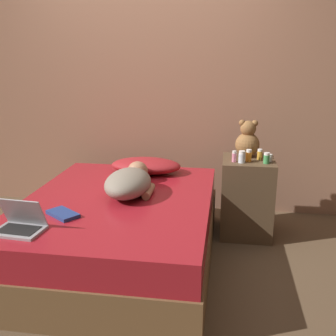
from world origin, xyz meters
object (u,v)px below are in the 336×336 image
pillow (146,166)px  bottle_orange (249,156)px  teddy_bear (247,141)px  bottle_green (267,158)px  bottle_clear (242,157)px  book (63,214)px  bottle_pink (234,157)px  laptop (20,224)px  person_lying (130,182)px  bottle_white (270,158)px  bottle_amber (260,154)px

pillow → bottle_orange: bearing=-7.5°
pillow → teddy_bear: size_ratio=1.97×
bottle_green → bottle_orange: bearing=164.2°
pillow → bottle_clear: bottle_clear is taller
pillow → bottle_clear: 0.86m
bottle_orange → book: bearing=-143.2°
bottle_pink → laptop: bearing=-137.9°
person_lying → laptop: (-0.49, -0.75, -0.05)m
teddy_bear → bottle_pink: teddy_bear is taller
laptop → bottle_clear: bottle_clear is taller
person_lying → bottle_white: (1.07, 0.46, 0.11)m
teddy_bear → book: teddy_bear is taller
person_lying → bottle_pink: bearing=26.6°
pillow → teddy_bear: teddy_bear is taller
pillow → person_lying: bearing=-91.0°
teddy_bear → bottle_amber: teddy_bear is taller
bottle_white → bottle_green: size_ratio=0.70×
bottle_amber → bottle_clear: 0.20m
bottle_amber → bottle_orange: bearing=-139.4°
laptop → bottle_pink: (1.27, 1.15, 0.17)m
bottle_orange → book: 1.56m
bottle_clear → bottle_pink: bearing=166.2°
person_lying → bottle_amber: size_ratio=7.75×
bottle_clear → bottle_white: bearing=17.1°
pillow → book: pillow is taller
bottle_white → bottle_orange: 0.17m
bottle_orange → person_lying: bearing=-154.2°
laptop → bottle_white: size_ratio=4.76×
pillow → bottle_orange: (0.89, -0.12, 0.16)m
bottle_white → bottle_orange: (-0.17, -0.02, 0.02)m
laptop → bottle_green: (1.53, 1.14, 0.17)m
laptop → bottle_white: (1.56, 1.20, 0.16)m
bottle_white → book: bottle_white is taller
teddy_bear → bottle_clear: bearing=-102.3°
bottle_orange → bottle_white: bearing=7.7°
bottle_orange → bottle_pink: 0.12m
bottle_orange → bottle_green: bottle_orange is taller
bottle_orange → book: bottle_orange is taller
pillow → bottle_amber: 1.00m
bottle_pink → bottle_clear: size_ratio=0.95×
bottle_green → bottle_clear: (-0.20, -0.01, 0.00)m
bottle_amber → bottle_green: bearing=-69.4°
bottle_clear → bottle_green: bearing=2.0°
book → bottle_pink: bearing=38.7°
person_lying → bottle_clear: bottle_clear is taller
person_lying → laptop: size_ratio=2.33×
person_lying → bottle_white: size_ratio=11.09×
bottle_pink → bottle_clear: 0.06m
pillow → bottle_clear: bearing=-11.1°
bottle_orange → bottle_amber: 0.13m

